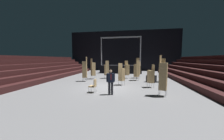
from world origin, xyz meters
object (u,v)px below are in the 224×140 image
chair_stack_mid_centre (122,74)px  chair_stack_aisle_right (163,76)px  chair_stack_rear_right (137,70)px  chair_stack_front_left (162,70)px  chair_stack_aisle_left (107,70)px  loose_chair_near_man (93,85)px  man_with_tie (111,80)px  chair_stack_front_right (93,69)px  chair_stack_rear_centre (127,70)px  chair_stack_mid_left (138,68)px  equipment_road_case (151,79)px  stage_riser (121,68)px  chair_stack_rear_left (151,76)px  chair_stack_mid_right (85,69)px

chair_stack_mid_centre → chair_stack_aisle_right: bearing=-13.6°
chair_stack_rear_right → chair_stack_front_left: bearing=-55.7°
chair_stack_aisle_left → loose_chair_near_man: bearing=-120.6°
man_with_tie → chair_stack_aisle_right: bearing=164.8°
chair_stack_aisle_left → loose_chair_near_man: size_ratio=2.26×
chair_stack_mid_centre → loose_chair_near_man: (-1.71, -2.74, -0.45)m
chair_stack_front_left → chair_stack_aisle_left: 6.18m
loose_chair_near_man → man_with_tie: bearing=-99.6°
chair_stack_front_right → chair_stack_rear_centre: bearing=65.9°
chair_stack_mid_left → loose_chair_near_man: 7.88m
chair_stack_rear_right → chair_stack_aisle_right: 5.63m
chair_stack_mid_left → equipment_road_case: 2.90m
chair_stack_front_left → chair_stack_mid_left: chair_stack_mid_left is taller
chair_stack_mid_centre → stage_riser: bearing=126.9°
chair_stack_mid_left → chair_stack_rear_centre: 1.40m
stage_riser → chair_stack_rear_left: size_ratio=3.61×
chair_stack_mid_left → chair_stack_aisle_right: 7.27m
chair_stack_rear_left → chair_stack_aisle_right: 2.35m
chair_stack_aisle_left → equipment_road_case: 5.27m
chair_stack_front_left → chair_stack_mid_left: (-2.28, 2.18, 0.04)m
chair_stack_rear_centre → stage_riser: bearing=-106.4°
chair_stack_rear_left → chair_stack_aisle_left: bearing=29.8°
chair_stack_front_left → equipment_road_case: (-1.07, -0.30, -0.85)m
man_with_tie → chair_stack_rear_right: 6.00m
man_with_tie → chair_stack_front_right: chair_stack_front_right is taller
chair_stack_mid_centre → loose_chair_near_man: chair_stack_mid_centre is taller
chair_stack_mid_right → chair_stack_aisle_right: size_ratio=1.00×
equipment_road_case → loose_chair_near_man: size_ratio=0.95×
man_with_tie → loose_chair_near_man: (-1.27, 0.32, -0.42)m
man_with_tie → chair_stack_aisle_right: size_ratio=0.66×
chair_stack_mid_left → chair_stack_rear_right: 1.74m
chair_stack_mid_left → chair_stack_rear_centre: bearing=-142.6°
chair_stack_mid_left → chair_stack_mid_centre: chair_stack_mid_left is taller
chair_stack_mid_centre → chair_stack_aisle_right: 4.00m
chair_stack_front_left → chair_stack_rear_right: bearing=36.1°
chair_stack_rear_left → loose_chair_near_man: bearing=99.6°
man_with_tie → loose_chair_near_man: bearing=-33.9°
man_with_tie → chair_stack_front_right: bearing=-81.5°
chair_stack_front_left → chair_stack_rear_left: size_ratio=1.27×
chair_stack_aisle_left → equipment_road_case: (4.96, -1.63, -0.72)m
chair_stack_mid_right → chair_stack_rear_centre: bearing=-69.3°
chair_stack_front_left → chair_stack_mid_centre: size_ratio=1.22×
chair_stack_aisle_left → chair_stack_front_right: bearing=171.3°
chair_stack_mid_left → chair_stack_aisle_right: size_ratio=0.97×
chair_stack_mid_centre → equipment_road_case: 3.47m
chair_stack_front_left → loose_chair_near_man: (-5.62, -4.92, -0.66)m
stage_riser → chair_stack_mid_centre: size_ratio=3.45×
chair_stack_aisle_right → man_with_tie: bearing=-63.2°
chair_stack_mid_right → chair_stack_mid_centre: (3.94, -1.20, -0.29)m
man_with_tie → chair_stack_mid_right: (-3.51, 4.26, 0.33)m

